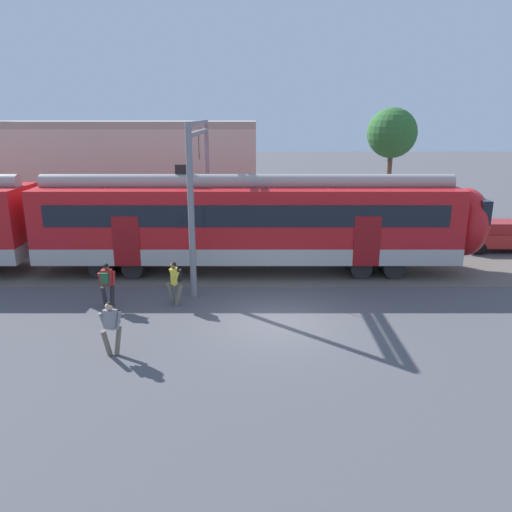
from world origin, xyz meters
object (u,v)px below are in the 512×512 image
object	(u,v)px
pedestrian_grey	(112,323)
pedestrian_yellow	(176,280)
parked_car_red	(500,236)
commuter_train	(54,222)
pedestrian_red	(108,281)

from	to	relation	value
pedestrian_grey	pedestrian_yellow	distance (m)	4.13
pedestrian_grey	pedestrian_yellow	xyz separation A→B (m)	(1.21, 3.95, 0.00)
pedestrian_grey	parked_car_red	size ratio (longest dim) A/B	0.41
commuter_train	pedestrian_grey	world-z (taller)	commuter_train
commuter_train	parked_car_red	size ratio (longest dim) A/B	9.43
commuter_train	pedestrian_grey	distance (m)	9.47
pedestrian_red	pedestrian_grey	bearing A→B (deg)	-72.13
pedestrian_yellow	parked_car_red	xyz separation A→B (m)	(15.42, 7.65, -0.21)
commuter_train	pedestrian_red	world-z (taller)	commuter_train
pedestrian_yellow	pedestrian_grey	bearing A→B (deg)	-107.09
pedestrian_red	pedestrian_grey	distance (m)	3.95
pedestrian_red	parked_car_red	world-z (taller)	pedestrian_red
commuter_train	pedestrian_grey	bearing A→B (deg)	-59.69
commuter_train	pedestrian_red	size ratio (longest dim) A/B	22.83
pedestrian_red	parked_car_red	distance (m)	19.49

